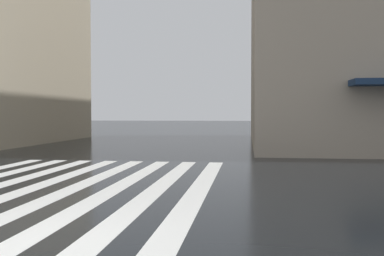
% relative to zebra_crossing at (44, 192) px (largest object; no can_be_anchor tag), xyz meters
% --- Properties ---
extents(ground_plane, '(220.00, 220.00, 0.00)m').
position_rel_zebra_crossing_xyz_m(ground_plane, '(-4.00, -1.65, -0.00)').
color(ground_plane, black).
extents(zebra_crossing, '(13.00, 7.50, 0.01)m').
position_rel_zebra_crossing_xyz_m(zebra_crossing, '(0.00, 0.00, 0.00)').
color(zebra_crossing, silver).
rests_on(zebra_crossing, ground_plane).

